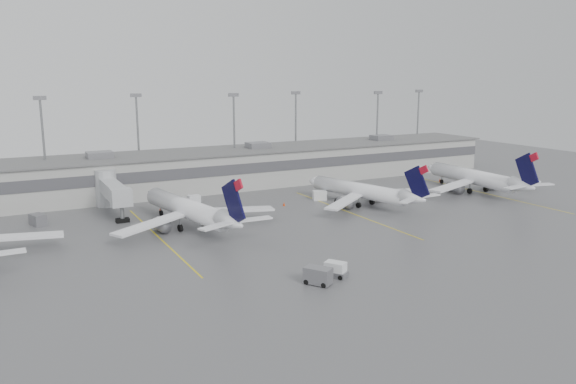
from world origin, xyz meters
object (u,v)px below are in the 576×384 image
jet_mid_left (190,209)px  baggage_tug (335,271)px  jet_mid_right (364,191)px  jet_far_right (477,177)px

jet_mid_left → baggage_tug: 31.20m
jet_mid_left → baggage_tug: bearing=-84.0°
jet_mid_right → jet_far_right: bearing=-16.4°
jet_mid_right → jet_far_right: (28.67, -0.71, 0.30)m
jet_mid_right → baggage_tug: size_ratio=8.37×
jet_mid_right → jet_far_right: size_ratio=0.89×
jet_far_right → jet_mid_left: bearing=-177.0°
baggage_tug → jet_far_right: bearing=-5.0°
jet_mid_left → baggage_tug: (8.69, -29.86, -2.49)m
baggage_tug → jet_mid_right: bearing=16.2°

